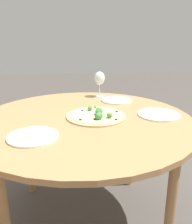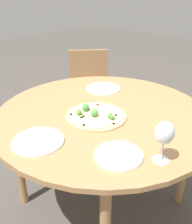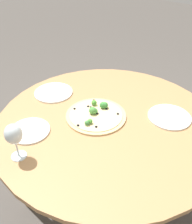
% 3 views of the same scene
% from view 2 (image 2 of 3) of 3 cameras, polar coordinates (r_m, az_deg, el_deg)
% --- Properties ---
extents(ground_plane, '(12.00, 12.00, 0.00)m').
position_cam_2_polar(ground_plane, '(1.92, 1.27, -19.66)').
color(ground_plane, '#4C4742').
extents(dining_table, '(1.26, 1.26, 0.73)m').
position_cam_2_polar(dining_table, '(1.50, 1.53, -2.11)').
color(dining_table, '#A87A4C').
rests_on(dining_table, ground_plane).
extents(chair, '(0.56, 0.56, 0.83)m').
position_cam_2_polar(chair, '(2.49, -1.46, 4.99)').
color(chair, '#997047').
rests_on(chair, ground_plane).
extents(pizza, '(0.35, 0.35, 0.06)m').
position_cam_2_polar(pizza, '(1.41, -0.16, -0.68)').
color(pizza, tan).
rests_on(pizza, dining_table).
extents(wine_glass, '(0.08, 0.08, 0.19)m').
position_cam_2_polar(wine_glass, '(1.04, 15.38, -4.83)').
color(wine_glass, silver).
rests_on(wine_glass, dining_table).
extents(plate_near, '(0.25, 0.25, 0.01)m').
position_cam_2_polar(plate_near, '(1.22, -12.95, -6.57)').
color(plate_near, white).
rests_on(plate_near, dining_table).
extents(plate_far, '(0.22, 0.22, 0.01)m').
position_cam_2_polar(plate_far, '(1.11, 5.15, -9.81)').
color(plate_far, white).
rests_on(plate_far, dining_table).
extents(plate_side, '(0.24, 0.24, 0.01)m').
position_cam_2_polar(plate_side, '(1.79, 1.67, 5.40)').
color(plate_side, white).
rests_on(plate_side, dining_table).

